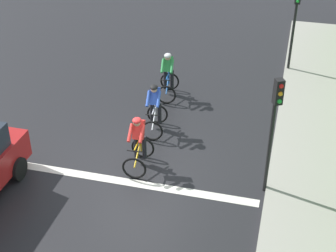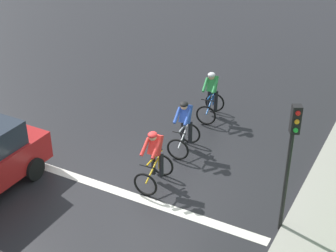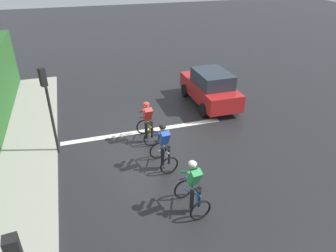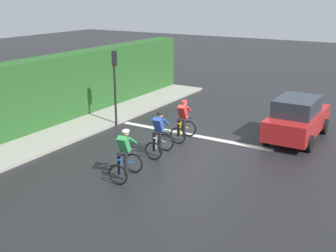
# 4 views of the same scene
# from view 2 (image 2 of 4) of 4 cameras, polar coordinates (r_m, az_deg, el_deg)

# --- Properties ---
(ground_plane) EXTENTS (80.00, 80.00, 0.00)m
(ground_plane) POSITION_cam_2_polar(r_m,az_deg,el_deg) (13.80, -1.76, -6.66)
(ground_plane) COLOR black
(road_marking_stop_line) EXTENTS (7.00, 0.30, 0.01)m
(road_marking_stop_line) POSITION_cam_2_polar(r_m,az_deg,el_deg) (13.33, -3.23, -8.14)
(road_marking_stop_line) COLOR silver
(road_marking_stop_line) RESTS_ON ground
(cyclist_lead) EXTENTS (0.81, 1.16, 1.66)m
(cyclist_lead) POSITION_cam_2_polar(r_m,az_deg,el_deg) (16.84, 4.89, 3.39)
(cyclist_lead) COLOR black
(cyclist_lead) RESTS_ON ground
(cyclist_second) EXTENTS (0.79, 1.15, 1.66)m
(cyclist_second) POSITION_cam_2_polar(r_m,az_deg,el_deg) (14.90, 1.89, -0.12)
(cyclist_second) COLOR black
(cyclist_second) RESTS_ON ground
(cyclist_mid) EXTENTS (0.74, 1.12, 1.66)m
(cyclist_mid) POSITION_cam_2_polar(r_m,az_deg,el_deg) (13.39, -1.52, -3.76)
(cyclist_mid) COLOR black
(cyclist_mid) RESTS_ON ground
(traffic_light_near_crossing) EXTENTS (0.27, 0.29, 3.34)m
(traffic_light_near_crossing) POSITION_cam_2_polar(r_m,az_deg,el_deg) (11.36, 13.63, -2.71)
(traffic_light_near_crossing) COLOR black
(traffic_light_near_crossing) RESTS_ON ground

